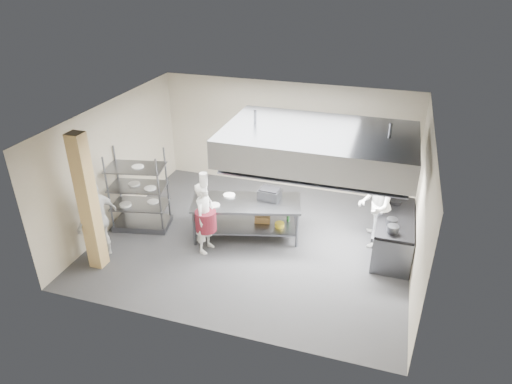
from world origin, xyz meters
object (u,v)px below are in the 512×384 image
(cooking_range, at_px, (393,235))
(chef_head, at_px, (205,218))
(pass_rack, at_px, (139,190))
(griddle, at_px, (270,194))
(island, at_px, (246,219))
(stockpot, at_px, (392,222))
(chef_plating, at_px, (97,220))
(chef_line, at_px, (375,205))

(cooking_range, bearing_deg, chef_head, -163.20)
(pass_rack, distance_m, griddle, 3.11)
(island, relative_size, stockpot, 10.81)
(chef_plating, bearing_deg, griddle, 131.03)
(cooking_range, xyz_separation_m, chef_plating, (-6.08, -2.10, 0.51))
(island, relative_size, chef_head, 1.50)
(chef_plating, relative_size, griddle, 3.79)
(stockpot, bearing_deg, chef_plating, -164.40)
(chef_head, xyz_separation_m, chef_line, (3.50, 1.41, 0.15))
(chef_head, bearing_deg, cooking_range, -66.38)
(chef_head, relative_size, chef_line, 0.85)
(cooking_range, bearing_deg, chef_line, 156.91)
(chef_line, bearing_deg, chef_plating, -69.62)
(island, distance_m, chef_head, 1.13)
(island, height_order, chef_plating, chef_plating)
(chef_line, xyz_separation_m, chef_plating, (-5.60, -2.30, -0.05))
(cooking_range, xyz_separation_m, chef_line, (-0.48, 0.20, 0.56))
(cooking_range, relative_size, chef_plating, 1.08)
(chef_plating, bearing_deg, cooking_range, 118.06)
(pass_rack, xyz_separation_m, chef_line, (5.40, 0.93, -0.00))
(pass_rack, xyz_separation_m, stockpot, (5.80, 0.31, -0.00))
(island, distance_m, pass_rack, 2.65)
(stockpot, bearing_deg, chef_line, 122.55)
(cooking_range, relative_size, stockpot, 8.72)
(pass_rack, distance_m, chef_head, 1.96)
(island, xyz_separation_m, cooking_range, (3.31, 0.37, -0.04))
(chef_head, height_order, griddle, chef_head)
(chef_plating, xyz_separation_m, griddle, (3.24, 2.02, 0.10))
(cooking_range, distance_m, chef_head, 4.18)
(chef_head, height_order, stockpot, chef_head)
(griddle, bearing_deg, stockpot, -2.69)
(griddle, bearing_deg, chef_plating, -143.50)
(chef_line, bearing_deg, pass_rack, -82.15)
(cooking_range, bearing_deg, pass_rack, -172.95)
(pass_rack, xyz_separation_m, cooking_range, (5.88, 0.73, -0.56))
(chef_line, xyz_separation_m, stockpot, (0.40, -0.63, 0.00))
(cooking_range, distance_m, stockpot, 0.70)
(island, bearing_deg, cooking_range, -8.86)
(island, xyz_separation_m, pass_rack, (-2.57, -0.36, 0.52))
(chef_line, distance_m, chef_plating, 6.05)
(stockpot, bearing_deg, griddle, 172.80)
(griddle, xyz_separation_m, stockpot, (2.76, -0.35, -0.05))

